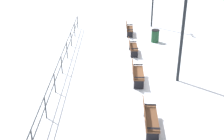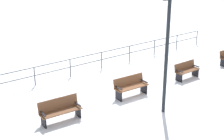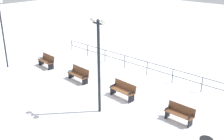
{
  "view_description": "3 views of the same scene",
  "coord_description": "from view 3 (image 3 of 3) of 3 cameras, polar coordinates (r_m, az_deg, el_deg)",
  "views": [
    {
      "loc": [
        -1.49,
        -12.18,
        6.33
      ],
      "look_at": [
        -1.38,
        -0.59,
        0.91
      ],
      "focal_mm": 45.31,
      "sensor_mm": 36.0,
      "label": 1
    },
    {
      "loc": [
        10.65,
        -9.12,
        6.65
      ],
      "look_at": [
        -1.36,
        -0.19,
        0.96
      ],
      "focal_mm": 53.98,
      "sensor_mm": 36.0,
      "label": 2
    },
    {
      "loc": [
        10.87,
        9.29,
        7.43
      ],
      "look_at": [
        -1.11,
        -1.7,
        1.0
      ],
      "focal_mm": 44.56,
      "sensor_mm": 36.0,
      "label": 3
    }
  ],
  "objects": [
    {
      "name": "ground_plane",
      "position": [
        16.11,
        1.79,
        -5.88
      ],
      "size": [
        80.0,
        80.0,
        0.0
      ],
      "primitive_type": "plane",
      "color": "white",
      "rests_on": "ground"
    },
    {
      "name": "bench_nearest",
      "position": [
        21.18,
        -13.26,
        1.87
      ],
      "size": [
        0.66,
        1.6,
        0.94
      ],
      "rotation": [
        0.0,
        0.0,
        -0.07
      ],
      "color": "brown",
      "rests_on": "ground"
    },
    {
      "name": "bench_second",
      "position": [
        18.36,
        -6.82,
        -0.84
      ],
      "size": [
        0.65,
        1.72,
        0.91
      ],
      "rotation": [
        0.0,
        0.0,
        -0.06
      ],
      "color": "brown",
      "rests_on": "ground"
    },
    {
      "name": "bench_third",
      "position": [
        16.02,
        2.28,
        -4.11
      ],
      "size": [
        0.65,
        1.67,
        0.92
      ],
      "rotation": [
        0.0,
        0.0,
        -0.05
      ],
      "color": "brown",
      "rests_on": "ground"
    },
    {
      "name": "bench_fourth",
      "position": [
        14.16,
        13.71,
        -8.62
      ],
      "size": [
        0.52,
        1.46,
        0.85
      ],
      "rotation": [
        0.0,
        0.0,
        0.0
      ],
      "color": "brown",
      "rests_on": "ground"
    },
    {
      "name": "lamppost_near",
      "position": [
        21.34,
        -21.74,
        8.9
      ],
      "size": [
        0.23,
        0.99,
        4.95
      ],
      "color": "black",
      "rests_on": "ground"
    },
    {
      "name": "lamppost_middle",
      "position": [
        13.53,
        -2.77,
        3.64
      ],
      "size": [
        0.28,
        0.98,
        4.95
      ],
      "color": "black",
      "rests_on": "ground"
    },
    {
      "name": "waterfront_railing",
      "position": [
        18.74,
        9.71,
        0.1
      ],
      "size": [
        0.05,
        18.17,
        0.97
      ],
      "color": "#383D42",
      "rests_on": "ground"
    }
  ]
}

